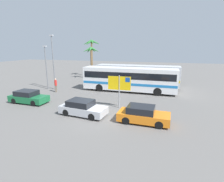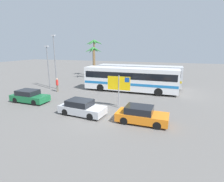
{
  "view_description": "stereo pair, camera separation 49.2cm",
  "coord_description": "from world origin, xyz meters",
  "px_view_note": "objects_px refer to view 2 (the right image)",
  "views": [
    {
      "loc": [
        5.77,
        -13.26,
        5.73
      ],
      "look_at": [
        0.48,
        3.88,
        1.3
      ],
      "focal_mm": 28.22,
      "sensor_mm": 36.0,
      "label": 1
    },
    {
      "loc": [
        6.24,
        -13.11,
        5.73
      ],
      "look_at": [
        0.48,
        3.88,
        1.3
      ],
      "focal_mm": 28.22,
      "sensor_mm": 36.0,
      "label": 2
    }
  ],
  "objects_px": {
    "car_orange": "(141,115)",
    "ferry_sign": "(119,85)",
    "car_green": "(29,96)",
    "car_silver": "(82,108)",
    "bus_front_coach": "(130,78)",
    "pedestrian_by_bus": "(57,84)",
    "bus_rear_coach": "(138,75)"
  },
  "relations": [
    {
      "from": "car_silver",
      "to": "pedestrian_by_bus",
      "type": "height_order",
      "value": "pedestrian_by_bus"
    },
    {
      "from": "bus_rear_coach",
      "to": "pedestrian_by_bus",
      "type": "relative_size",
      "value": 6.72
    },
    {
      "from": "car_green",
      "to": "car_silver",
      "type": "relative_size",
      "value": 0.97
    },
    {
      "from": "bus_front_coach",
      "to": "pedestrian_by_bus",
      "type": "relative_size",
      "value": 6.72
    },
    {
      "from": "ferry_sign",
      "to": "car_silver",
      "type": "distance_m",
      "value": 4.15
    },
    {
      "from": "bus_front_coach",
      "to": "pedestrian_by_bus",
      "type": "distance_m",
      "value": 9.71
    },
    {
      "from": "bus_rear_coach",
      "to": "car_green",
      "type": "relative_size",
      "value": 3.01
    },
    {
      "from": "car_silver",
      "to": "pedestrian_by_bus",
      "type": "distance_m",
      "value": 9.52
    },
    {
      "from": "car_orange",
      "to": "ferry_sign",
      "type": "bearing_deg",
      "value": 134.57
    },
    {
      "from": "ferry_sign",
      "to": "bus_front_coach",
      "type": "bearing_deg",
      "value": 92.66
    },
    {
      "from": "car_green",
      "to": "car_silver",
      "type": "xyz_separation_m",
      "value": [
        7.09,
        -1.47,
        0.0
      ]
    },
    {
      "from": "car_orange",
      "to": "car_silver",
      "type": "relative_size",
      "value": 0.96
    },
    {
      "from": "bus_rear_coach",
      "to": "ferry_sign",
      "type": "xyz_separation_m",
      "value": [
        0.03,
        -10.28,
        0.54
      ]
    },
    {
      "from": "ferry_sign",
      "to": "pedestrian_by_bus",
      "type": "bearing_deg",
      "value": 157.95
    },
    {
      "from": "bus_front_coach",
      "to": "car_green",
      "type": "distance_m",
      "value": 12.3
    },
    {
      "from": "bus_rear_coach",
      "to": "ferry_sign",
      "type": "relative_size",
      "value": 3.82
    },
    {
      "from": "pedestrian_by_bus",
      "to": "car_silver",
      "type": "bearing_deg",
      "value": 144.92
    },
    {
      "from": "car_silver",
      "to": "car_green",
      "type": "bearing_deg",
      "value": 173.83
    },
    {
      "from": "ferry_sign",
      "to": "pedestrian_by_bus",
      "type": "relative_size",
      "value": 1.76
    },
    {
      "from": "car_silver",
      "to": "ferry_sign",
      "type": "bearing_deg",
      "value": 52.39
    },
    {
      "from": "bus_rear_coach",
      "to": "car_green",
      "type": "xyz_separation_m",
      "value": [
        -9.65,
        -11.59,
        -1.15
      ]
    },
    {
      "from": "bus_front_coach",
      "to": "car_orange",
      "type": "xyz_separation_m",
      "value": [
        3.13,
        -9.6,
        -1.15
      ]
    },
    {
      "from": "bus_front_coach",
      "to": "pedestrian_by_bus",
      "type": "bearing_deg",
      "value": -160.86
    },
    {
      "from": "car_orange",
      "to": "car_silver",
      "type": "height_order",
      "value": "same"
    },
    {
      "from": "ferry_sign",
      "to": "pedestrian_by_bus",
      "type": "distance_m",
      "value": 10.37
    },
    {
      "from": "bus_front_coach",
      "to": "car_green",
      "type": "bearing_deg",
      "value": -138.63
    },
    {
      "from": "ferry_sign",
      "to": "car_silver",
      "type": "xyz_separation_m",
      "value": [
        -2.59,
        -2.77,
        -1.69
      ]
    },
    {
      "from": "ferry_sign",
      "to": "car_green",
      "type": "xyz_separation_m",
      "value": [
        -9.68,
        -1.3,
        -1.69
      ]
    },
    {
      "from": "car_green",
      "to": "car_silver",
      "type": "height_order",
      "value": "same"
    },
    {
      "from": "bus_rear_coach",
      "to": "ferry_sign",
      "type": "distance_m",
      "value": 10.3
    },
    {
      "from": "bus_front_coach",
      "to": "bus_rear_coach",
      "type": "height_order",
      "value": "same"
    },
    {
      "from": "car_orange",
      "to": "car_green",
      "type": "relative_size",
      "value": 0.99
    }
  ]
}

